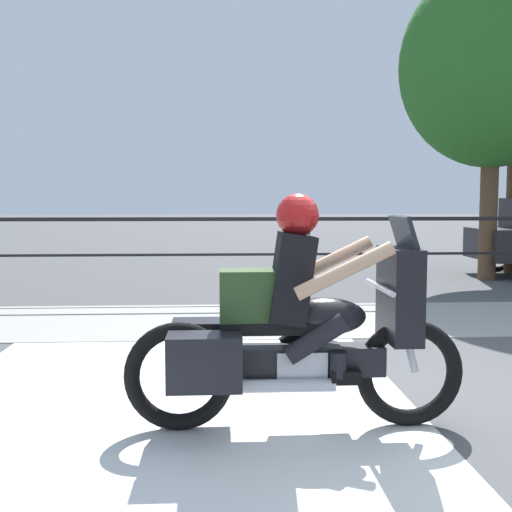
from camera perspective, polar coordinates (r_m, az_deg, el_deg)
ground_plane at (r=5.26m, az=12.56°, el=-12.44°), size 120.00×120.00×0.00m
sidewalk_band at (r=8.49m, az=6.27°, el=-5.58°), size 44.00×2.40×0.01m
crosswalk_band at (r=4.90m, az=-7.81°, el=-13.66°), size 3.72×6.00×0.01m
fence_railing at (r=10.05m, az=4.71°, el=1.89°), size 36.00×0.05×1.29m
motorcycle at (r=4.40m, az=3.41°, el=-6.40°), size 2.34×0.76×1.61m
tree_behind_sign at (r=13.49m, az=20.33°, el=15.58°), size 3.54×3.54×6.06m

